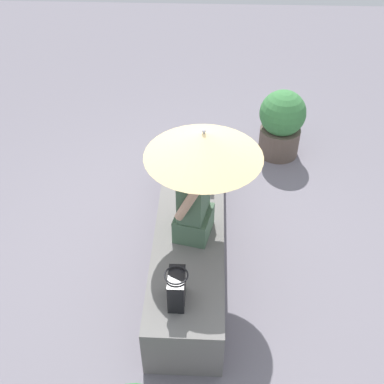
# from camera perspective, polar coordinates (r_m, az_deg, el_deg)

# --- Properties ---
(ground_plane) EXTENTS (14.00, 14.00, 0.00)m
(ground_plane) POSITION_cam_1_polar(r_m,az_deg,el_deg) (4.58, -0.17, -7.09)
(ground_plane) COLOR slate
(stone_bench) EXTENTS (2.53, 0.59, 0.48)m
(stone_bench) POSITION_cam_1_polar(r_m,az_deg,el_deg) (4.40, -0.18, -4.95)
(stone_bench) COLOR slate
(stone_bench) RESTS_ON ground
(person_seated) EXTENTS (0.50, 0.35, 0.90)m
(person_seated) POSITION_cam_1_polar(r_m,az_deg,el_deg) (3.81, 0.20, -0.68)
(person_seated) COLOR #47664C
(person_seated) RESTS_ON stone_bench
(parasol) EXTENTS (0.90, 0.90, 1.02)m
(parasol) POSITION_cam_1_polar(r_m,az_deg,el_deg) (3.52, 1.40, 5.67)
(parasol) COLOR #B7B7BC
(parasol) RESTS_ON stone_bench
(handbag_black) EXTENTS (0.23, 0.17, 0.29)m
(handbag_black) POSITION_cam_1_polar(r_m,az_deg,el_deg) (3.49, -1.85, -11.41)
(handbag_black) COLOR black
(handbag_black) RESTS_ON stone_bench
(tote_bag_canvas) EXTENTS (0.21, 0.16, 0.34)m
(tote_bag_canvas) POSITION_cam_1_polar(r_m,az_deg,el_deg) (4.55, 1.38, 3.46)
(tote_bag_canvas) COLOR silver
(tote_bag_canvas) RESTS_ON stone_bench
(magazine) EXTENTS (0.31, 0.24, 0.01)m
(magazine) POSITION_cam_1_polar(r_m,az_deg,el_deg) (4.89, 1.00, 4.11)
(magazine) COLOR #339ED1
(magazine) RESTS_ON stone_bench
(planter_near) EXTENTS (0.53, 0.53, 0.82)m
(planter_near) POSITION_cam_1_polar(r_m,az_deg,el_deg) (5.67, 10.63, 8.13)
(planter_near) COLOR brown
(planter_near) RESTS_ON ground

